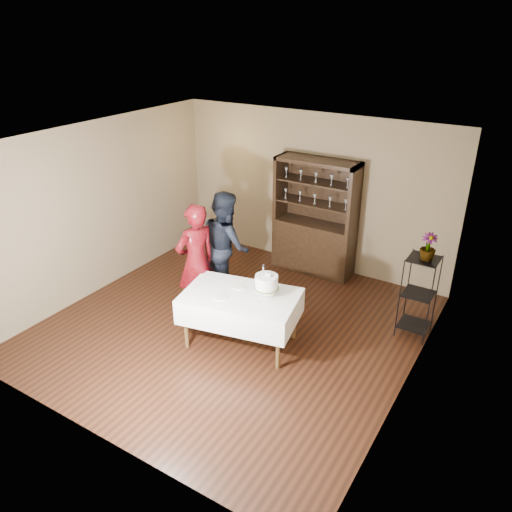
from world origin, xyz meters
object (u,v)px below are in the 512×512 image
(china_hutch, at_px, (314,235))
(cake, at_px, (266,283))
(man, at_px, (226,246))
(woman, at_px, (196,262))
(potted_plant, at_px, (428,247))
(plant_etagere, at_px, (418,294))
(cake_table, at_px, (241,306))

(china_hutch, distance_m, cake, 2.40)
(china_hutch, bearing_deg, man, -117.23)
(woman, distance_m, potted_plant, 3.20)
(plant_etagere, height_order, potted_plant, potted_plant)
(woman, height_order, man, woman)
(china_hutch, distance_m, cake_table, 2.51)
(china_hutch, distance_m, plant_etagere, 2.33)
(woman, bearing_deg, china_hutch, 179.57)
(cake_table, xyz_separation_m, potted_plant, (1.99, 1.44, 0.79))
(plant_etagere, distance_m, man, 2.92)
(woman, bearing_deg, cake_table, 93.45)
(cake_table, distance_m, potted_plant, 2.58)
(cake_table, height_order, potted_plant, potted_plant)
(china_hutch, distance_m, man, 1.74)
(man, relative_size, cake, 3.77)
(potted_plant, bearing_deg, china_hutch, 153.12)
(plant_etagere, height_order, cake_table, plant_etagere)
(potted_plant, bearing_deg, woman, -158.50)
(plant_etagere, distance_m, woman, 3.15)
(china_hutch, xyz_separation_m, potted_plant, (2.11, -1.07, 0.71))
(man, xyz_separation_m, potted_plant, (2.90, 0.47, 0.50))
(china_hutch, height_order, cake, china_hutch)
(plant_etagere, relative_size, woman, 0.68)
(china_hutch, xyz_separation_m, woman, (-0.83, -2.23, 0.22))
(plant_etagere, distance_m, potted_plant, 0.72)
(cake, bearing_deg, woman, 174.49)
(china_hutch, relative_size, man, 1.14)
(man, distance_m, cake, 1.46)
(cake_table, relative_size, woman, 0.95)
(china_hutch, xyz_separation_m, plant_etagere, (2.08, -1.05, -0.01))
(man, distance_m, potted_plant, 2.98)
(cake_table, height_order, woman, woman)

